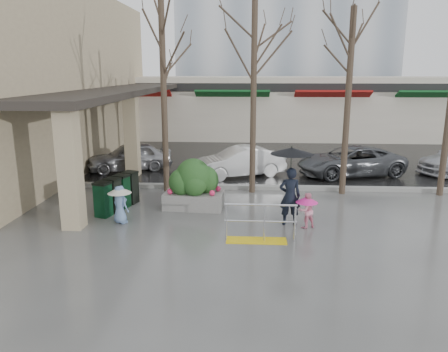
# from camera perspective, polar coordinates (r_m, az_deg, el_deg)

# --- Properties ---
(ground) EXTENTS (120.00, 120.00, 0.00)m
(ground) POSITION_cam_1_polar(r_m,az_deg,el_deg) (12.89, -1.65, -6.33)
(ground) COLOR #51514F
(ground) RESTS_ON ground
(street_asphalt) EXTENTS (120.00, 36.00, 0.01)m
(street_asphalt) POSITION_cam_1_polar(r_m,az_deg,el_deg) (34.37, 1.57, 6.26)
(street_asphalt) COLOR black
(street_asphalt) RESTS_ON ground
(curb) EXTENTS (120.00, 0.30, 0.15)m
(curb) POSITION_cam_1_polar(r_m,az_deg,el_deg) (16.68, -0.45, -1.41)
(curb) COLOR gray
(curb) RESTS_ON ground
(near_building) EXTENTS (6.00, 18.00, 8.00)m
(near_building) POSITION_cam_1_polar(r_m,az_deg,el_deg) (22.47, -23.78, 11.48)
(near_building) COLOR tan
(near_building) RESTS_ON ground
(canopy_slab) EXTENTS (2.80, 18.00, 0.25)m
(canopy_slab) POSITION_cam_1_polar(r_m,az_deg,el_deg) (20.93, -13.19, 11.15)
(canopy_slab) COLOR #2D2823
(canopy_slab) RESTS_ON pillar_front
(pillar_front) EXTENTS (0.55, 0.55, 3.50)m
(pillar_front) POSITION_cam_1_polar(r_m,az_deg,el_deg) (12.87, -19.47, 0.97)
(pillar_front) COLOR tan
(pillar_front) RESTS_ON ground
(pillar_back) EXTENTS (0.55, 0.55, 3.50)m
(pillar_back) POSITION_cam_1_polar(r_m,az_deg,el_deg) (18.93, -11.96, 5.28)
(pillar_back) COLOR tan
(pillar_back) RESTS_ON ground
(storefront_row) EXTENTS (34.00, 6.74, 4.00)m
(storefront_row) POSITION_cam_1_polar(r_m,az_deg,el_deg) (30.14, 5.20, 9.02)
(storefront_row) COLOR beige
(storefront_row) RESTS_ON ground
(handrail) EXTENTS (1.90, 0.50, 1.03)m
(handrail) POSITION_cam_1_polar(r_m,az_deg,el_deg) (11.59, 4.58, -6.72)
(handrail) COLOR yellow
(handrail) RESTS_ON ground
(tree_west) EXTENTS (3.20, 3.20, 6.80)m
(tree_west) POSITION_cam_1_polar(r_m,az_deg,el_deg) (15.99, -8.05, 15.95)
(tree_west) COLOR #382B21
(tree_west) RESTS_ON ground
(tree_midwest) EXTENTS (3.20, 3.20, 7.00)m
(tree_midwest) POSITION_cam_1_polar(r_m,az_deg,el_deg) (15.69, 3.98, 16.64)
(tree_midwest) COLOR #382B21
(tree_midwest) RESTS_ON ground
(tree_mideast) EXTENTS (3.20, 3.20, 6.50)m
(tree_mideast) POSITION_cam_1_polar(r_m,az_deg,el_deg) (16.05, 16.23, 14.75)
(tree_mideast) COLOR #382B21
(tree_mideast) RESTS_ON ground
(woman) EXTENTS (1.21, 1.21, 2.33)m
(woman) POSITION_cam_1_polar(r_m,az_deg,el_deg) (12.62, 8.67, -0.46)
(woman) COLOR black
(woman) RESTS_ON ground
(child_pink) EXTENTS (0.64, 0.64, 1.03)m
(child_pink) POSITION_cam_1_polar(r_m,az_deg,el_deg) (12.67, 10.74, -4.06)
(child_pink) COLOR pink
(child_pink) RESTS_ON ground
(child_blue) EXTENTS (0.70, 0.70, 1.14)m
(child_blue) POSITION_cam_1_polar(r_m,az_deg,el_deg) (13.15, -13.43, -3.13)
(child_blue) COLOR #6585B4
(child_blue) RESTS_ON ground
(planter) EXTENTS (1.97, 1.15, 1.65)m
(planter) POSITION_cam_1_polar(r_m,az_deg,el_deg) (14.19, -3.96, -1.14)
(planter) COLOR gray
(planter) RESTS_ON ground
(news_boxes) EXTENTS (1.02, 2.00, 1.09)m
(news_boxes) POSITION_cam_1_polar(r_m,az_deg,el_deg) (14.50, -13.75, -2.17)
(news_boxes) COLOR #0C361D
(news_boxes) RESTS_ON ground
(car_a) EXTENTS (3.99, 2.78, 1.26)m
(car_a) POSITION_cam_1_polar(r_m,az_deg,el_deg) (20.07, -12.24, 2.48)
(car_a) COLOR #A6A7AB
(car_a) RESTS_ON ground
(car_b) EXTENTS (4.04, 2.70, 1.26)m
(car_b) POSITION_cam_1_polar(r_m,az_deg,el_deg) (18.51, 2.06, 1.86)
(car_b) COLOR white
(car_b) RESTS_ON ground
(car_c) EXTENTS (4.92, 3.20, 1.26)m
(car_c) POSITION_cam_1_polar(r_m,az_deg,el_deg) (19.45, 16.18, 1.90)
(car_c) COLOR #505357
(car_c) RESTS_ON ground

